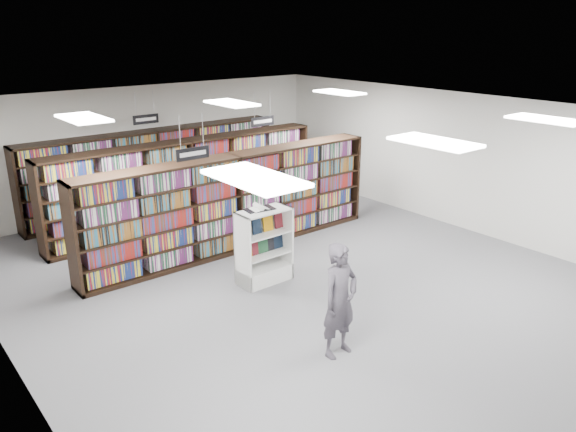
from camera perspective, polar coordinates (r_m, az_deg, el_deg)
floor at (r=10.92m, az=0.60°, el=-6.41°), size 12.00×12.00×0.00m
ceiling at (r=9.98m, az=0.66°, el=10.43°), size 10.00×12.00×0.10m
wall_back at (r=15.31m, az=-13.88°, el=6.81°), size 10.00×0.10×3.20m
wall_left at (r=8.32m, az=-27.17°, el=-5.01°), size 0.10×12.00×3.20m
wall_right at (r=13.95m, az=16.78°, el=5.40°), size 0.10×12.00×3.20m
bookshelf_row_near at (r=12.05m, az=-5.43°, el=1.34°), size 7.00×0.60×2.10m
bookshelf_row_mid at (r=13.70m, az=-10.08°, el=3.30°), size 7.00×0.60×2.10m
bookshelf_row_far at (r=15.16m, az=-13.22°, el=4.61°), size 7.00×0.60×2.10m
aisle_sign_left at (r=10.08m, az=-9.66°, el=6.38°), size 0.65×0.02×0.80m
aisle_sign_right at (r=13.33m, az=-2.60°, el=9.67°), size 0.65×0.02×0.80m
aisle_sign_center at (r=14.04m, az=-14.25°, el=9.59°), size 0.65×0.02×0.80m
troffer_front_left at (r=5.86m, az=-3.39°, el=3.87°), size 0.60×1.20×0.04m
troffer_front_center at (r=7.94m, az=14.66°, el=7.29°), size 0.60×1.20×0.04m
troffer_front_right at (r=10.47m, az=24.75°, el=8.90°), size 0.60×1.20×0.04m
troffer_back_left at (r=10.28m, az=-20.06°, el=9.32°), size 0.60×1.20×0.04m
troffer_back_center at (r=11.58m, az=-5.76°, el=11.33°), size 0.60×1.20×0.04m
troffer_back_right at (r=13.45m, az=5.24°, el=12.40°), size 0.60×1.20×0.04m
endcap_display at (r=10.68m, az=-2.53°, el=-4.21°), size 1.03×0.52×1.44m
open_book at (r=10.34m, az=-2.96°, el=0.84°), size 0.59×0.39×0.12m
shopper at (r=8.27m, az=5.30°, el=-8.53°), size 0.67×0.46×1.75m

